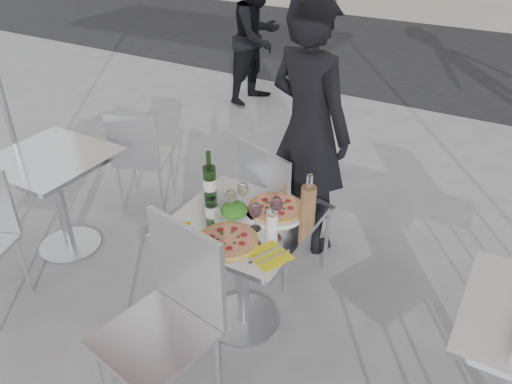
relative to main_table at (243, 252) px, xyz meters
The scene contains 21 objects.
ground 0.54m from the main_table, ahead, with size 80.00×80.00×0.00m, color slate.
street_asphalt 6.52m from the main_table, 90.00° to the left, with size 24.00×5.00×0.00m, color black.
main_table is the anchor object (origin of this frame).
side_table_left 1.50m from the main_table, behind, with size 0.72×0.72×0.75m.
chair_far 0.51m from the main_table, 95.85° to the left, with size 0.57×0.58×0.98m.
chair_near 0.62m from the main_table, 92.02° to the right, with size 0.54×0.55×1.02m.
side_chair_lfar 1.52m from the main_table, 153.22° to the left, with size 0.52×0.52×0.86m.
woman_diner 1.02m from the main_table, 93.40° to the left, with size 0.65×0.43×1.78m, color black.
pedestrian_a 3.76m from the main_table, 118.55° to the left, with size 0.75×0.59×1.55m, color black.
pizza_near 0.30m from the main_table, 79.48° to the right, with size 0.30×0.30×0.02m.
pizza_far 0.31m from the main_table, 57.67° to the left, with size 0.34×0.34×0.03m.
salad_plate 0.25m from the main_table, 169.36° to the left, with size 0.22×0.22×0.09m.
wine_bottle 0.44m from the main_table, 158.63° to the left, with size 0.07×0.08×0.29m.
carafe 0.48m from the main_table, 26.67° to the left, with size 0.08×0.08×0.29m.
sugar_shaker 0.32m from the main_table, ahead, with size 0.06×0.06×0.11m.
wineglass_white_a 0.33m from the main_table, 166.52° to the left, with size 0.07×0.07×0.16m.
wineglass_white_b 0.35m from the main_table, 119.43° to the left, with size 0.07×0.07×0.16m.
wineglass_red_a 0.34m from the main_table, 15.85° to the right, with size 0.07×0.07×0.16m.
wineglass_red_b 0.37m from the main_table, 24.32° to the left, with size 0.07×0.07×0.16m.
napkin_left 0.44m from the main_table, 135.03° to the right, with size 0.24×0.24×0.01m.
napkin_right 0.39m from the main_table, 35.21° to the right, with size 0.24×0.24×0.01m.
Camera 1 is at (1.16, -1.87, 2.27)m, focal length 35.00 mm.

